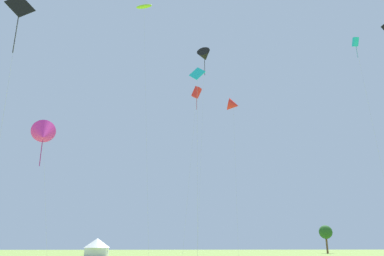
# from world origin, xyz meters

# --- Properties ---
(kite_magenta_delta) EXTENTS (4.27, 4.34, 16.27)m
(kite_magenta_delta) POSITION_xyz_m (-17.17, 38.87, 14.39)
(kite_magenta_delta) COLOR #E02DA3
(kite_magenta_delta) RESTS_ON ground
(kite_cyan_box) EXTENTS (1.93, 1.24, 33.54)m
(kite_cyan_box) POSITION_xyz_m (27.43, 44.73, 32.55)
(kite_cyan_box) COLOR #1EB7CC
(kite_cyan_box) RESTS_ON ground
(kite_red_box) EXTENTS (3.15, 1.69, 26.90)m
(kite_red_box) POSITION_xyz_m (2.65, 51.59, 25.84)
(kite_red_box) COLOR red
(kite_red_box) RESTS_ON ground
(kite_lime_parafoil) EXTENTS (3.31, 2.11, 36.46)m
(kite_lime_parafoil) POSITION_xyz_m (-6.16, 43.27, 35.89)
(kite_lime_parafoil) COLOR #99DB2D
(kite_lime_parafoil) RESTS_ON ground
(kite_red_delta) EXTENTS (2.43, 2.34, 24.51)m
(kite_red_delta) POSITION_xyz_m (8.44, 50.11, 23.33)
(kite_red_delta) COLOR red
(kite_red_delta) RESTS_ON ground
(kite_cyan_diamond) EXTENTS (1.80, 1.09, 21.00)m
(kite_cyan_diamond) POSITION_xyz_m (0.62, 32.40, 19.65)
(kite_cyan_diamond) COLOR #1EB7CC
(kite_cyan_diamond) RESTS_ON ground
(kite_black_delta) EXTENTS (3.50, 3.82, 38.03)m
(kite_black_delta) POSITION_xyz_m (4.95, 58.34, 36.40)
(kite_black_delta) COLOR black
(kite_black_delta) RESTS_ON ground
(kite_black_diamond) EXTENTS (2.27, 2.46, 22.52)m
(kite_black_diamond) POSITION_xyz_m (-15.66, 23.23, 20.85)
(kite_black_diamond) COLOR black
(kite_black_diamond) RESTS_ON ground
(festival_tent_left) EXTENTS (4.61, 4.61, 3.00)m
(festival_tent_left) POSITION_xyz_m (-13.61, 65.12, 1.66)
(festival_tent_left) COLOR white
(festival_tent_left) RESTS_ON ground
(tree_distant_left) EXTENTS (3.22, 3.22, 6.58)m
(tree_distant_left) POSITION_xyz_m (38.04, 86.19, 4.90)
(tree_distant_left) COLOR brown
(tree_distant_left) RESTS_ON ground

